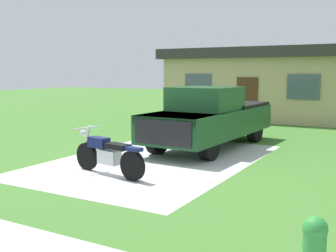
# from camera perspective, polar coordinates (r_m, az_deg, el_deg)

# --- Properties ---
(ground_plane) EXTENTS (80.00, 80.00, 0.00)m
(ground_plane) POSITION_cam_1_polar(r_m,az_deg,el_deg) (11.12, -1.52, -4.70)
(ground_plane) COLOR #43782E
(driveway_pad) EXTENTS (4.75, 7.29, 0.01)m
(driveway_pad) POSITION_cam_1_polar(r_m,az_deg,el_deg) (11.12, -1.52, -4.69)
(driveway_pad) COLOR beige
(driveway_pad) RESTS_ON ground
(motorcycle) EXTENTS (2.19, 0.79, 1.09)m
(motorcycle) POSITION_cam_1_polar(r_m,az_deg,el_deg) (9.55, -8.27, -3.91)
(motorcycle) COLOR black
(motorcycle) RESTS_ON ground
(pickup_truck) EXTENTS (2.23, 5.70, 1.90)m
(pickup_truck) POSITION_cam_1_polar(r_m,az_deg,el_deg) (12.99, 6.03, 1.27)
(pickup_truck) COLOR black
(pickup_truck) RESTS_ON ground
(neighbor_house) EXTENTS (9.60, 5.60, 3.50)m
(neighbor_house) POSITION_cam_1_polar(r_m,az_deg,el_deg) (22.00, 12.99, 5.81)
(neighbor_house) COLOR tan
(neighbor_house) RESTS_ON ground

